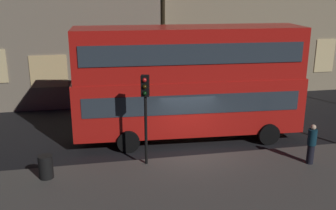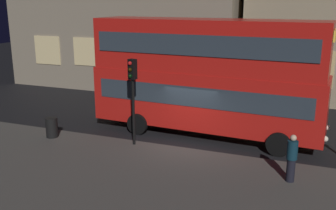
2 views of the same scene
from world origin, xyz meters
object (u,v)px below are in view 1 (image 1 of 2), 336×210
(pedestrian, at_px, (312,144))
(litter_bin, at_px, (46,167))
(traffic_light_near_kerb, at_px, (145,101))
(double_decker_bus, at_px, (189,79))

(pedestrian, bearing_deg, litter_bin, -148.28)
(pedestrian, relative_size, litter_bin, 1.87)
(traffic_light_near_kerb, height_order, pedestrian, traffic_light_near_kerb)
(double_decker_bus, xyz_separation_m, traffic_light_near_kerb, (-2.45, -2.69, -0.18))
(double_decker_bus, height_order, litter_bin, double_decker_bus)
(pedestrian, bearing_deg, double_decker_bus, 172.94)
(traffic_light_near_kerb, relative_size, pedestrian, 2.20)
(litter_bin, bearing_deg, traffic_light_near_kerb, 7.20)
(litter_bin, bearing_deg, pedestrian, -4.17)
(double_decker_bus, height_order, pedestrian, double_decker_bus)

